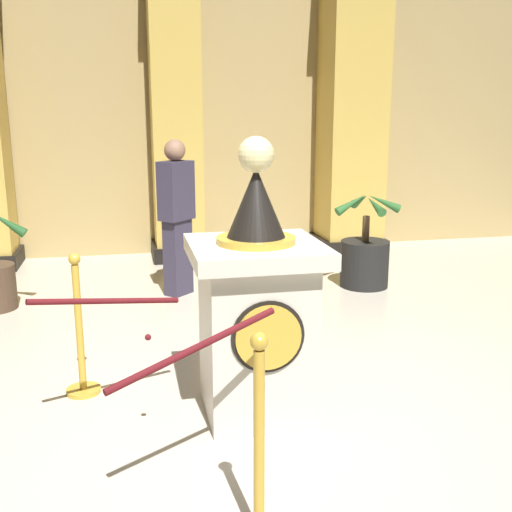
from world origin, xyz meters
TOP-DOWN VIEW (x-y plane):
  - ground_plane at (0.00, 0.00)m, footprint 11.95×11.95m
  - back_wall at (0.00, 5.08)m, footprint 11.95×0.16m
  - pedestal_clock at (0.09, 0.15)m, footprint 0.82×0.82m
  - stanchion_near at (-1.03, 0.67)m, footprint 0.24×0.24m
  - stanchion_far at (-0.16, -1.07)m, footprint 0.24×0.24m
  - velvet_rope at (-0.60, -0.20)m, footprint 1.33×1.34m
  - column_right at (2.40, 4.64)m, footprint 0.95×0.95m
  - column_centre_rear at (0.00, 4.64)m, footprint 0.75×0.75m
  - potted_palm_right at (1.91, 2.80)m, footprint 0.78×0.78m
  - bystander_guest at (-0.16, 2.93)m, footprint 0.41×0.41m

SIDE VIEW (x-z plane):
  - ground_plane at x=0.00m, z-range 0.00..0.00m
  - potted_palm_right at x=1.91m, z-range -0.22..0.87m
  - stanchion_near at x=-1.03m, z-range -0.15..0.85m
  - stanchion_far at x=-0.16m, z-range -0.15..0.86m
  - pedestal_clock at x=0.09m, z-range -0.20..1.58m
  - velvet_rope at x=-0.60m, z-range 0.68..0.90m
  - bystander_guest at x=-0.16m, z-range 0.05..1.70m
  - column_right at x=2.40m, z-range -0.01..3.84m
  - column_centre_rear at x=0.00m, z-range -0.01..3.84m
  - back_wall at x=0.00m, z-range 0.00..4.02m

